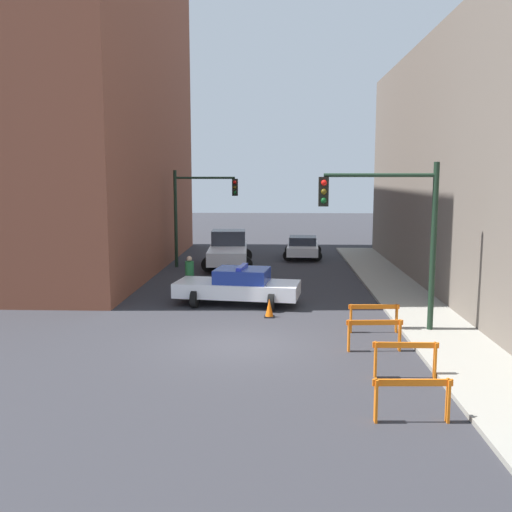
{
  "coord_description": "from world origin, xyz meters",
  "views": [
    {
      "loc": [
        1.13,
        -16.14,
        4.89
      ],
      "look_at": [
        0.19,
        7.35,
        1.59
      ],
      "focal_mm": 40.0,
      "sensor_mm": 36.0,
      "label": 1
    }
  ],
  "objects_px": {
    "traffic_light_far": "(196,204)",
    "barrier_mid": "(405,354)",
    "police_car": "(239,286)",
    "barrier_corner": "(374,313)",
    "barrier_front": "(412,393)",
    "barrier_back": "(374,330)",
    "white_truck": "(228,250)",
    "pedestrian_crossing": "(190,275)",
    "traffic_light_near": "(396,221)",
    "traffic_cone": "(269,308)",
    "parked_car_near": "(303,247)"
  },
  "relations": [
    {
      "from": "police_car",
      "to": "pedestrian_crossing",
      "type": "bearing_deg",
      "value": 63.3
    },
    {
      "from": "white_truck",
      "to": "barrier_back",
      "type": "height_order",
      "value": "white_truck"
    },
    {
      "from": "police_car",
      "to": "barrier_mid",
      "type": "xyz_separation_m",
      "value": [
        4.62,
        -7.89,
        -0.11
      ]
    },
    {
      "from": "parked_car_near",
      "to": "barrier_front",
      "type": "relative_size",
      "value": 2.74
    },
    {
      "from": "pedestrian_crossing",
      "to": "barrier_front",
      "type": "distance_m",
      "value": 13.48
    },
    {
      "from": "traffic_light_far",
      "to": "barrier_mid",
      "type": "xyz_separation_m",
      "value": [
        7.53,
        -16.84,
        -2.78
      ]
    },
    {
      "from": "pedestrian_crossing",
      "to": "barrier_corner",
      "type": "height_order",
      "value": "pedestrian_crossing"
    },
    {
      "from": "barrier_front",
      "to": "barrier_back",
      "type": "distance_m",
      "value": 4.68
    },
    {
      "from": "traffic_light_near",
      "to": "traffic_light_far",
      "type": "height_order",
      "value": "traffic_light_near"
    },
    {
      "from": "police_car",
      "to": "barrier_corner",
      "type": "height_order",
      "value": "police_car"
    },
    {
      "from": "traffic_light_near",
      "to": "parked_car_near",
      "type": "distance_m",
      "value": 16.87
    },
    {
      "from": "police_car",
      "to": "parked_car_near",
      "type": "relative_size",
      "value": 1.12
    },
    {
      "from": "traffic_light_near",
      "to": "barrier_corner",
      "type": "relative_size",
      "value": 3.25
    },
    {
      "from": "parked_car_near",
      "to": "pedestrian_crossing",
      "type": "relative_size",
      "value": 2.64
    },
    {
      "from": "traffic_light_near",
      "to": "barrier_front",
      "type": "distance_m",
      "value": 7.32
    },
    {
      "from": "barrier_corner",
      "to": "traffic_cone",
      "type": "relative_size",
      "value": 2.44
    },
    {
      "from": "white_truck",
      "to": "barrier_mid",
      "type": "bearing_deg",
      "value": -74.32
    },
    {
      "from": "traffic_light_far",
      "to": "barrier_mid",
      "type": "bearing_deg",
      "value": -65.89
    },
    {
      "from": "traffic_light_far",
      "to": "barrier_front",
      "type": "bearing_deg",
      "value": -69.85
    },
    {
      "from": "barrier_mid",
      "to": "pedestrian_crossing",
      "type": "bearing_deg",
      "value": 125.77
    },
    {
      "from": "pedestrian_crossing",
      "to": "barrier_corner",
      "type": "distance_m",
      "value": 8.48
    },
    {
      "from": "traffic_light_near",
      "to": "white_truck",
      "type": "relative_size",
      "value": 0.95
    },
    {
      "from": "traffic_light_near",
      "to": "barrier_back",
      "type": "relative_size",
      "value": 3.25
    },
    {
      "from": "barrier_corner",
      "to": "traffic_light_far",
      "type": "bearing_deg",
      "value": 120.27
    },
    {
      "from": "barrier_mid",
      "to": "traffic_cone",
      "type": "height_order",
      "value": "barrier_mid"
    },
    {
      "from": "parked_car_near",
      "to": "barrier_corner",
      "type": "relative_size",
      "value": 2.74
    },
    {
      "from": "parked_car_near",
      "to": "barrier_corner",
      "type": "bearing_deg",
      "value": -81.59
    },
    {
      "from": "barrier_front",
      "to": "traffic_cone",
      "type": "xyz_separation_m",
      "value": [
        -2.99,
        8.48,
        -0.3
      ]
    },
    {
      "from": "police_car",
      "to": "barrier_corner",
      "type": "distance_m",
      "value": 5.91
    },
    {
      "from": "barrier_front",
      "to": "traffic_cone",
      "type": "bearing_deg",
      "value": 109.42
    },
    {
      "from": "parked_car_near",
      "to": "barrier_corner",
      "type": "height_order",
      "value": "parked_car_near"
    },
    {
      "from": "traffic_light_near",
      "to": "barrier_front",
      "type": "bearing_deg",
      "value": -97.85
    },
    {
      "from": "barrier_corner",
      "to": "traffic_cone",
      "type": "bearing_deg",
      "value": 150.92
    },
    {
      "from": "barrier_back",
      "to": "traffic_cone",
      "type": "height_order",
      "value": "barrier_back"
    },
    {
      "from": "traffic_light_far",
      "to": "barrier_back",
      "type": "distance_m",
      "value": 16.58
    },
    {
      "from": "police_car",
      "to": "parked_car_near",
      "type": "height_order",
      "value": "police_car"
    },
    {
      "from": "traffic_light_near",
      "to": "barrier_back",
      "type": "bearing_deg",
      "value": -114.4
    },
    {
      "from": "parked_car_near",
      "to": "traffic_cone",
      "type": "distance_m",
      "value": 14.76
    },
    {
      "from": "traffic_light_near",
      "to": "barrier_mid",
      "type": "bearing_deg",
      "value": -96.93
    },
    {
      "from": "traffic_light_near",
      "to": "parked_car_near",
      "type": "bearing_deg",
      "value": 97.4
    },
    {
      "from": "traffic_light_near",
      "to": "traffic_cone",
      "type": "distance_m",
      "value": 5.38
    },
    {
      "from": "white_truck",
      "to": "traffic_cone",
      "type": "relative_size",
      "value": 8.38
    },
    {
      "from": "police_car",
      "to": "barrier_front",
      "type": "distance_m",
      "value": 11.25
    },
    {
      "from": "parked_car_near",
      "to": "barrier_front",
      "type": "height_order",
      "value": "parked_car_near"
    },
    {
      "from": "traffic_light_near",
      "to": "traffic_light_far",
      "type": "relative_size",
      "value": 1.0
    },
    {
      "from": "white_truck",
      "to": "pedestrian_crossing",
      "type": "relative_size",
      "value": 3.31
    },
    {
      "from": "white_truck",
      "to": "barrier_mid",
      "type": "xyz_separation_m",
      "value": [
        5.85,
        -17.2,
        -0.29
      ]
    },
    {
      "from": "white_truck",
      "to": "traffic_cone",
      "type": "height_order",
      "value": "white_truck"
    },
    {
      "from": "police_car",
      "to": "white_truck",
      "type": "distance_m",
      "value": 9.39
    },
    {
      "from": "traffic_light_far",
      "to": "barrier_back",
      "type": "xyz_separation_m",
      "value": [
        7.14,
        -14.7,
        -2.78
      ]
    }
  ]
}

